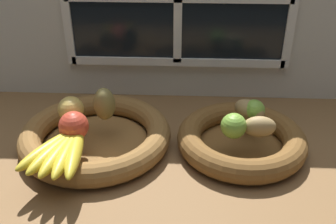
# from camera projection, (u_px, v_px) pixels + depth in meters

# --- Properties ---
(ground_plane) EXTENTS (1.40, 0.90, 0.03)m
(ground_plane) POSITION_uv_depth(u_px,v_px,m) (174.00, 152.00, 0.99)
(ground_plane) COLOR brown
(back_wall) EXTENTS (1.40, 0.05, 0.55)m
(back_wall) POSITION_uv_depth(u_px,v_px,m) (178.00, 7.00, 1.11)
(back_wall) COLOR silver
(back_wall) RESTS_ON ground_plane
(fruit_bowl_left) EXTENTS (0.38, 0.38, 0.06)m
(fruit_bowl_left) POSITION_uv_depth(u_px,v_px,m) (96.00, 135.00, 0.99)
(fruit_bowl_left) COLOR brown
(fruit_bowl_left) RESTS_ON ground_plane
(fruit_bowl_right) EXTENTS (0.32, 0.32, 0.06)m
(fruit_bowl_right) POSITION_uv_depth(u_px,v_px,m) (241.00, 138.00, 0.97)
(fruit_bowl_right) COLOR brown
(fruit_bowl_right) RESTS_ON ground_plane
(apple_golden_left) EXTENTS (0.07, 0.07, 0.07)m
(apple_golden_left) POSITION_uv_depth(u_px,v_px,m) (71.00, 109.00, 0.97)
(apple_golden_left) COLOR #DBB756
(apple_golden_left) RESTS_ON fruit_bowl_left
(apple_red_front) EXTENTS (0.07, 0.07, 0.07)m
(apple_red_front) POSITION_uv_depth(u_px,v_px,m) (74.00, 126.00, 0.90)
(apple_red_front) COLOR #CC422D
(apple_red_front) RESTS_ON fruit_bowl_left
(pear_brown) EXTENTS (0.07, 0.07, 0.09)m
(pear_brown) POSITION_uv_depth(u_px,v_px,m) (104.00, 104.00, 0.97)
(pear_brown) COLOR olive
(pear_brown) RESTS_ON fruit_bowl_left
(banana_bunch_front) EXTENTS (0.15, 0.20, 0.03)m
(banana_bunch_front) POSITION_uv_depth(u_px,v_px,m) (62.00, 150.00, 0.84)
(banana_bunch_front) COLOR gold
(banana_bunch_front) RESTS_ON fruit_bowl_left
(potato_small) EXTENTS (0.08, 0.05, 0.05)m
(potato_small) POSITION_uv_depth(u_px,v_px,m) (259.00, 127.00, 0.91)
(potato_small) COLOR #A38451
(potato_small) RESTS_ON fruit_bowl_right
(potato_back) EXTENTS (0.10, 0.09, 0.05)m
(potato_back) POSITION_uv_depth(u_px,v_px,m) (249.00, 110.00, 0.98)
(potato_back) COLOR #A38451
(potato_back) RESTS_ON fruit_bowl_right
(lime_near) EXTENTS (0.06, 0.06, 0.06)m
(lime_near) POSITION_uv_depth(u_px,v_px,m) (234.00, 126.00, 0.90)
(lime_near) COLOR #7AAD3D
(lime_near) RESTS_ON fruit_bowl_right
(lime_far) EXTENTS (0.06, 0.06, 0.06)m
(lime_far) POSITION_uv_depth(u_px,v_px,m) (254.00, 110.00, 0.98)
(lime_far) COLOR #7AAD3D
(lime_far) RESTS_ON fruit_bowl_right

